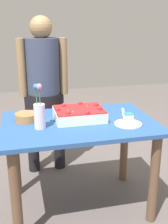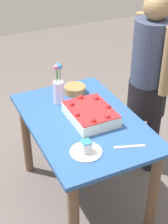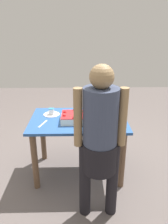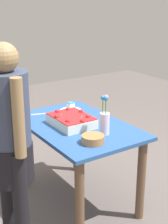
% 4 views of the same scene
% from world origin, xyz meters
% --- Properties ---
extents(ground_plane, '(8.00, 8.00, 0.00)m').
position_xyz_m(ground_plane, '(0.00, 0.00, 0.00)').
color(ground_plane, '#635956').
extents(dining_table, '(1.13, 0.74, 0.74)m').
position_xyz_m(dining_table, '(0.00, 0.00, 0.59)').
color(dining_table, '#2B5597').
rests_on(dining_table, ground_plane).
extents(sheet_cake, '(0.37, 0.29, 0.11)m').
position_xyz_m(sheet_cake, '(-0.01, -0.05, 0.78)').
color(sheet_cake, white).
rests_on(sheet_cake, dining_table).
extents(serving_plate_with_slice, '(0.20, 0.20, 0.08)m').
position_xyz_m(serving_plate_with_slice, '(-0.33, 0.14, 0.76)').
color(serving_plate_with_slice, white).
rests_on(serving_plate_with_slice, dining_table).
extents(cake_knife, '(0.08, 0.19, 0.00)m').
position_xyz_m(cake_knife, '(-0.40, -0.13, 0.74)').
color(cake_knife, silver).
rests_on(cake_knife, dining_table).
extents(flower_vase, '(0.08, 0.08, 0.32)m').
position_xyz_m(flower_vase, '(0.29, 0.06, 0.85)').
color(flower_vase, white).
rests_on(flower_vase, dining_table).
extents(fruit_bowl, '(0.17, 0.17, 0.06)m').
position_xyz_m(fruit_bowl, '(0.38, -0.11, 0.77)').
color(fruit_bowl, '#B27843').
rests_on(fruit_bowl, dining_table).
extents(person_standing, '(0.45, 0.31, 1.49)m').
position_xyz_m(person_standing, '(0.19, -0.67, 0.85)').
color(person_standing, black).
rests_on(person_standing, ground_plane).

